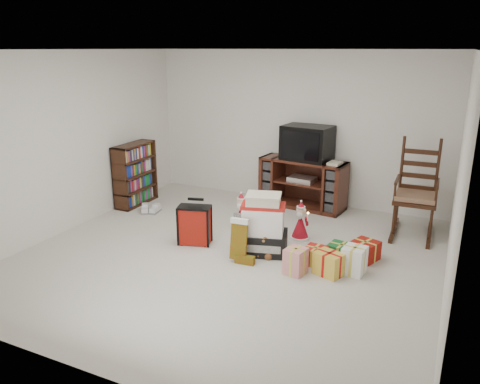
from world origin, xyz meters
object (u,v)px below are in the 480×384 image
Objects in this scene: gift_pile at (263,228)px; gift_cluster at (334,256)px; red_suitcase at (195,225)px; teddy_bear at (266,245)px; rocking_chair at (415,201)px; sneaker_pair at (150,210)px; bookshelf at (135,175)px; crt_television at (307,143)px; tv_stand at (303,183)px; mrs_claus_figurine at (241,216)px; santa_figurine at (300,224)px.

gift_pile reaches higher than gift_cluster.
teddy_bear is at bearing -13.60° from red_suitcase.
sneaker_pair is (-3.88, -0.86, -0.43)m from rocking_chair.
gift_pile reaches higher than sneaker_pair.
crt_television is (2.61, 1.04, 0.58)m from bookshelf.
red_suitcase is (-0.82, -2.09, -0.13)m from tv_stand.
tv_stand is 1.78× the size of crt_television.
gift_cluster reaches higher than sneaker_pair.
mrs_claus_figurine is at bearing 157.31° from gift_cluster.
red_suitcase is at bearing 172.10° from gift_pile.
red_suitcase is 1.14× the size of santa_figurine.
tv_stand is at bearing 106.68° from santa_figurine.
tv_stand is at bearing 95.18° from teddy_bear.
red_suitcase reaches higher than gift_cluster.
rocking_chair is 4.00m from sneaker_pair.
rocking_chair reaches higher than red_suitcase.
rocking_chair is 3.95× the size of sneaker_pair.
rocking_chair reaches higher than sneaker_pair.
rocking_chair is at bearing 25.96° from gift_pile.
red_suitcase reaches higher than mrs_claus_figurine.
gift_cluster is at bearing -55.20° from tv_stand.
tv_stand reaches higher than teddy_bear.
santa_figurine is at bearing 133.65° from gift_cluster.
rocking_chair is 2.25m from gift_pile.
gift_pile is at bearing -115.21° from santa_figurine.
gift_pile is at bearing -139.56° from rocking_chair.
mrs_claus_figurine is 0.68× the size of crt_television.
gift_cluster is 2.42m from crt_television.
teddy_bear is at bearing -41.85° from sneaker_pair.
santa_figurine is (0.40, -1.33, -0.19)m from tv_stand.
crt_television reaches higher than santa_figurine.
rocking_chair is 1.75m from gift_cluster.
gift_cluster is at bearing -55.70° from crt_television.
gift_pile is 1.37× the size of mrs_claus_figurine.
rocking_chair reaches higher than teddy_bear.
gift_pile reaches higher than red_suitcase.
red_suitcase is at bearing -104.06° from tv_stand.
gift_cluster is at bearing -46.35° from santa_figurine.
crt_television is at bearing 21.77° from bookshelf.
tv_stand reaches higher than gift_pile.
tv_stand is 2.77m from bookshelf.
mrs_claus_figurine is 1.64m from sneaker_pair.
gift_pile reaches higher than teddy_bear.
gift_cluster is at bearing -36.40° from sneaker_pair.
sneaker_pair is (-1.63, 0.06, -0.17)m from mrs_claus_figurine.
sneaker_pair is (-2.51, 0.02, -0.16)m from santa_figurine.
santa_figurine is 0.67× the size of crt_television.
gift_cluster is (3.14, -0.69, 0.09)m from sneaker_pair.
santa_figurine is 1.63m from crt_television.
gift_pile is at bearing -79.52° from tv_stand.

